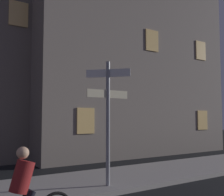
% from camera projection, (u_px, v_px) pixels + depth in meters
% --- Properties ---
extents(sidewalk_kerb, '(40.00, 3.09, 0.14)m').
position_uv_depth(sidewalk_kerb, '(117.00, 178.00, 9.36)').
color(sidewalk_kerb, '#9E9991').
rests_on(sidewalk_kerb, ground_plane).
extents(signpost, '(1.43, 0.99, 3.69)m').
position_uv_depth(signpost, '(108.00, 112.00, 8.22)').
color(signpost, gray).
rests_on(signpost, sidewalk_kerb).
extents(cyclist, '(1.82, 0.36, 1.61)m').
position_uv_depth(cyclist, '(24.00, 196.00, 4.84)').
color(cyclist, black).
rests_on(cyclist, ground_plane).
extents(building_right_block, '(12.48, 7.98, 16.41)m').
position_uv_depth(building_right_block, '(113.00, 30.00, 18.83)').
color(building_right_block, slate).
rests_on(building_right_block, ground_plane).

